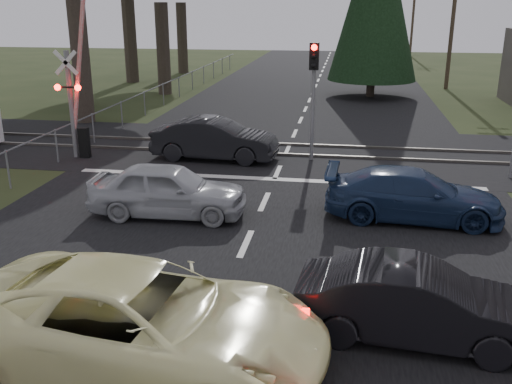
% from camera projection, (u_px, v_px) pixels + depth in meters
% --- Properties ---
extents(ground, '(120.00, 120.00, 0.00)m').
position_uv_depth(ground, '(217.00, 308.00, 10.52)').
color(ground, '#273216').
rests_on(ground, ground).
extents(road, '(14.00, 100.00, 0.01)m').
position_uv_depth(road, '(281.00, 164.00, 19.89)').
color(road, black).
rests_on(road, ground).
extents(rail_corridor, '(120.00, 8.00, 0.01)m').
position_uv_depth(rail_corridor, '(287.00, 150.00, 21.76)').
color(rail_corridor, black).
rests_on(rail_corridor, ground).
extents(stop_line, '(13.00, 0.35, 0.00)m').
position_uv_depth(stop_line, '(274.00, 179.00, 18.20)').
color(stop_line, silver).
rests_on(stop_line, ground).
extents(rail_near, '(120.00, 0.12, 0.10)m').
position_uv_depth(rail_near, '(285.00, 154.00, 21.00)').
color(rail_near, '#59544C').
rests_on(rail_near, ground).
extents(rail_far, '(120.00, 0.12, 0.10)m').
position_uv_depth(rail_far, '(289.00, 144.00, 22.49)').
color(rail_far, '#59544C').
rests_on(rail_far, ground).
extents(crossing_signal, '(1.62, 0.38, 6.96)m').
position_uv_depth(crossing_signal, '(77.00, 101.00, 20.14)').
color(crossing_signal, slate).
rests_on(crossing_signal, ground).
extents(traffic_signal_center, '(0.32, 0.48, 4.10)m').
position_uv_depth(traffic_signal_center, '(313.00, 81.00, 19.49)').
color(traffic_signal_center, slate).
rests_on(traffic_signal_center, ground).
extents(utility_pole_mid, '(1.80, 0.26, 9.00)m').
position_uv_depth(utility_pole_mid, '(454.00, 13.00, 35.85)').
color(utility_pole_mid, '#4C3D2D').
rests_on(utility_pole_mid, ground).
extents(utility_pole_far, '(1.80, 0.26, 9.00)m').
position_uv_depth(utility_pole_far, '(414.00, 9.00, 59.27)').
color(utility_pole_far, '#4C3D2D').
rests_on(utility_pole_far, ground).
extents(fence_left, '(0.10, 36.00, 1.20)m').
position_uv_depth(fence_left, '(172.00, 101.00, 32.77)').
color(fence_left, slate).
rests_on(fence_left, ground).
extents(cream_coupe, '(6.00, 3.23, 1.60)m').
position_uv_depth(cream_coupe, '(140.00, 321.00, 8.58)').
color(cream_coupe, '#F9F6B3').
rests_on(cream_coupe, ground).
extents(dark_hatchback, '(4.09, 1.74, 1.31)m').
position_uv_depth(dark_hatchback, '(417.00, 304.00, 9.37)').
color(dark_hatchback, black).
rests_on(dark_hatchback, ground).
extents(silver_car, '(4.15, 1.77, 1.40)m').
position_uv_depth(silver_car, '(168.00, 190.00, 14.92)').
color(silver_car, '#A4A6AC').
rests_on(silver_car, ground).
extents(blue_sedan, '(4.58, 2.01, 1.31)m').
position_uv_depth(blue_sedan, '(413.00, 195.00, 14.67)').
color(blue_sedan, '#182949').
rests_on(blue_sedan, ground).
extents(dark_car_far, '(4.54, 1.81, 1.47)m').
position_uv_depth(dark_car_far, '(215.00, 139.00, 20.31)').
color(dark_car_far, black).
rests_on(dark_car_far, ground).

